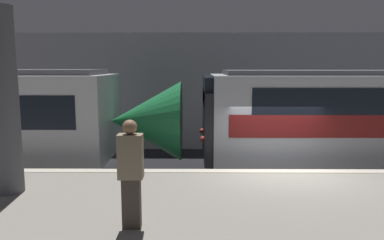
{
  "coord_description": "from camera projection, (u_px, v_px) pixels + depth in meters",
  "views": [
    {
      "loc": [
        -2.18,
        -8.88,
        3.6
      ],
      "look_at": [
        -2.27,
        1.06,
        2.14
      ],
      "focal_mm": 35.0,
      "sensor_mm": 36.0,
      "label": 1
    }
  ],
  "objects": [
    {
      "name": "ground_plane",
      "position": [
        283.0,
        211.0,
        9.29
      ],
      "size": [
        120.0,
        120.0,
        0.0
      ],
      "primitive_type": "plane",
      "color": "black"
    },
    {
      "name": "station_rear_barrier",
      "position": [
        246.0,
        92.0,
        15.93
      ],
      "size": [
        50.0,
        0.15,
        4.95
      ],
      "color": "#939399",
      "rests_on": "ground"
    },
    {
      "name": "support_pillar_near",
      "position": [
        4.0,
        102.0,
        7.27
      ],
      "size": [
        0.55,
        0.55,
        3.65
      ],
      "color": "#56565B",
      "rests_on": "platform"
    },
    {
      "name": "person_waiting",
      "position": [
        131.0,
        171.0,
        5.76
      ],
      "size": [
        0.38,
        0.24,
        1.71
      ],
      "color": "#473D33",
      "rests_on": "platform"
    }
  ]
}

